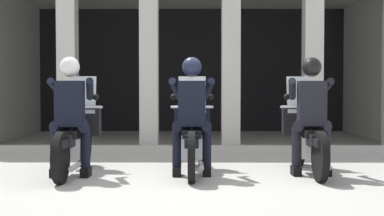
{
  "coord_description": "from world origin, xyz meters",
  "views": [
    {
      "loc": [
        0.04,
        -7.0,
        1.17
      ],
      "look_at": [
        0.0,
        0.58,
        0.89
      ],
      "focal_mm": 49.81,
      "sensor_mm": 36.0,
      "label": 1
    }
  ],
  "objects_px": {
    "police_officer_left": "(70,106)",
    "police_officer_center": "(192,106)",
    "motorcycle_right": "(307,136)",
    "motorcycle_left": "(76,137)",
    "police_officer_right": "(311,106)",
    "motorcycle_center": "(192,137)"
  },
  "relations": [
    {
      "from": "motorcycle_left",
      "to": "motorcycle_right",
      "type": "distance_m",
      "value": 3.21
    },
    {
      "from": "police_officer_left",
      "to": "motorcycle_center",
      "type": "bearing_deg",
      "value": 7.33
    },
    {
      "from": "motorcycle_left",
      "to": "police_officer_right",
      "type": "bearing_deg",
      "value": -8.24
    },
    {
      "from": "police_officer_center",
      "to": "motorcycle_center",
      "type": "bearing_deg",
      "value": 90.33
    },
    {
      "from": "police_officer_left",
      "to": "police_officer_center",
      "type": "distance_m",
      "value": 1.6
    },
    {
      "from": "motorcycle_center",
      "to": "motorcycle_right",
      "type": "relative_size",
      "value": 1.0
    },
    {
      "from": "motorcycle_center",
      "to": "police_officer_center",
      "type": "relative_size",
      "value": 1.29
    },
    {
      "from": "police_officer_center",
      "to": "motorcycle_right",
      "type": "distance_m",
      "value": 1.69
    },
    {
      "from": "police_officer_center",
      "to": "police_officer_right",
      "type": "bearing_deg",
      "value": 2.4
    },
    {
      "from": "motorcycle_right",
      "to": "police_officer_left",
      "type": "bearing_deg",
      "value": -175.14
    },
    {
      "from": "police_officer_left",
      "to": "motorcycle_right",
      "type": "distance_m",
      "value": 3.26
    },
    {
      "from": "police_officer_right",
      "to": "motorcycle_center",
      "type": "bearing_deg",
      "value": 169.16
    },
    {
      "from": "police_officer_center",
      "to": "police_officer_right",
      "type": "xyz_separation_m",
      "value": [
        1.6,
        0.05,
        0.0
      ]
    },
    {
      "from": "police_officer_center",
      "to": "police_officer_right",
      "type": "relative_size",
      "value": 1.0
    },
    {
      "from": "motorcycle_left",
      "to": "police_officer_center",
      "type": "distance_m",
      "value": 1.67
    },
    {
      "from": "motorcycle_left",
      "to": "motorcycle_right",
      "type": "bearing_deg",
      "value": -3.17
    },
    {
      "from": "motorcycle_right",
      "to": "motorcycle_center",
      "type": "bearing_deg",
      "value": 179.25
    },
    {
      "from": "police_officer_left",
      "to": "police_officer_center",
      "type": "xyz_separation_m",
      "value": [
        1.6,
        0.08,
        0.0
      ]
    },
    {
      "from": "motorcycle_left",
      "to": "police_officer_right",
      "type": "distance_m",
      "value": 3.24
    },
    {
      "from": "motorcycle_left",
      "to": "police_officer_right",
      "type": "height_order",
      "value": "police_officer_right"
    },
    {
      "from": "motorcycle_left",
      "to": "police_officer_right",
      "type": "relative_size",
      "value": 1.29
    },
    {
      "from": "motorcycle_center",
      "to": "motorcycle_right",
      "type": "xyz_separation_m",
      "value": [
        1.6,
        0.05,
        0.0
      ]
    }
  ]
}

